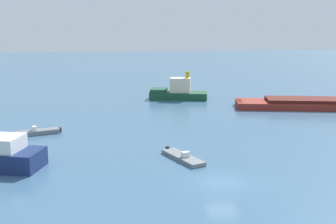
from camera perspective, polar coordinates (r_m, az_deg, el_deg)
ground_plane at (r=36.77m, az=7.20°, el=-9.29°), size 400.00×400.00×0.00m
small_motorboat at (r=54.68m, az=-16.90°, el=-2.55°), size 5.45×2.98×1.03m
fishing_skiff at (r=42.60m, az=1.99°, el=-6.02°), size 3.54×6.10×0.88m
tugboat at (r=78.12m, az=1.29°, el=2.69°), size 10.99×6.47×5.05m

